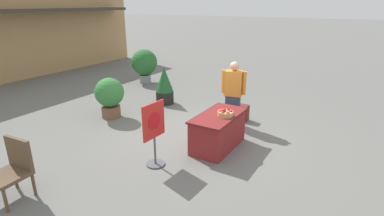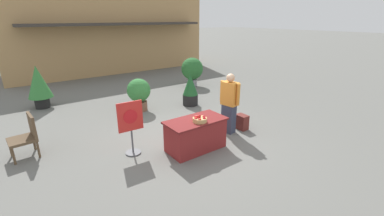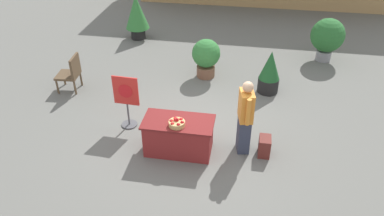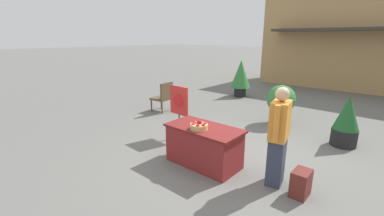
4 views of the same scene
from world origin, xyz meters
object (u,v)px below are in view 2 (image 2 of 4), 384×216
at_px(patio_chair, 27,134).
at_px(potted_plant_far_left, 190,90).
at_px(person_visitor, 229,103).
at_px(backpack, 242,122).
at_px(potted_plant_near_right, 192,69).
at_px(potted_plant_far_right, 39,84).
at_px(poster_board, 131,126).
at_px(display_table, 196,134).
at_px(apple_basket, 200,119).
at_px(potted_plant_near_left, 139,93).

xyz_separation_m(patio_chair, potted_plant_far_left, (5.08, 0.76, 0.04)).
distance_m(person_visitor, potted_plant_far_left, 2.57).
relative_size(backpack, potted_plant_near_right, 0.32).
bearing_deg(potted_plant_far_right, poster_board, -76.05).
height_order(potted_plant_near_right, potted_plant_far_left, potted_plant_near_right).
xyz_separation_m(display_table, potted_plant_far_left, (1.84, 2.75, 0.19)).
xyz_separation_m(potted_plant_near_right, potted_plant_far_left, (-1.67, -2.17, -0.20)).
xyz_separation_m(apple_basket, patio_chair, (-3.24, 2.15, -0.29)).
xyz_separation_m(apple_basket, potted_plant_near_left, (0.11, 3.46, -0.19)).
height_order(backpack, potted_plant_far_right, potted_plant_far_right).
distance_m(backpack, potted_plant_near_right, 5.09).
bearing_deg(poster_board, apple_basket, 60.09).
distance_m(display_table, patio_chair, 3.81).
relative_size(patio_chair, potted_plant_far_left, 0.84).
height_order(display_table, potted_plant_near_left, potted_plant_near_left).
height_order(person_visitor, patio_chair, person_visitor).
distance_m(person_visitor, potted_plant_near_right, 5.16).
bearing_deg(display_table, apple_basket, -89.83).
height_order(display_table, backpack, display_table).
xyz_separation_m(backpack, potted_plant_near_right, (1.74, 4.75, 0.56)).
bearing_deg(person_visitor, display_table, 0.00).
bearing_deg(poster_board, person_visitor, 83.34).
relative_size(display_table, potted_plant_near_left, 1.31).
relative_size(backpack, potted_plant_far_left, 0.37).
bearing_deg(poster_board, potted_plant_near_right, 134.21).
relative_size(backpack, potted_plant_near_left, 0.38).
bearing_deg(backpack, potted_plant_near_right, 69.84).
bearing_deg(patio_chair, potted_plant_near_right, -161.07).
xyz_separation_m(person_visitor, poster_board, (-2.62, 0.44, -0.15)).
height_order(display_table, potted_plant_far_left, potted_plant_far_left).
bearing_deg(display_table, poster_board, 152.16).
bearing_deg(patio_chair, display_table, 143.90).
relative_size(display_table, poster_board, 1.14).
xyz_separation_m(backpack, poster_board, (-3.07, 0.52, 0.48)).
xyz_separation_m(potted_plant_near_left, potted_plant_near_right, (3.39, 1.61, 0.14)).
distance_m(display_table, potted_plant_far_right, 6.15).
relative_size(apple_basket, backpack, 0.77).
distance_m(apple_basket, poster_board, 1.56).
bearing_deg(potted_plant_near_left, apple_basket, -91.85).
xyz_separation_m(display_table, potted_plant_near_left, (0.11, 3.31, 0.25)).
bearing_deg(potted_plant_near_left, backpack, -62.30).
distance_m(apple_basket, potted_plant_far_right, 6.27).
height_order(apple_basket, person_visitor, person_visitor).
height_order(person_visitor, potted_plant_near_right, person_visitor).
bearing_deg(patio_chair, potted_plant_far_right, -105.80).
bearing_deg(backpack, potted_plant_near_left, 117.70).
distance_m(display_table, backpack, 1.78).
xyz_separation_m(patio_chair, potted_plant_near_right, (6.75, 2.93, 0.24)).
bearing_deg(potted_plant_near_left, poster_board, -118.42).
bearing_deg(person_visitor, potted_plant_far_left, -112.51).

